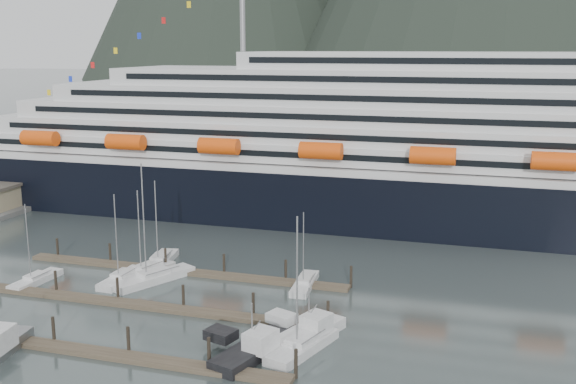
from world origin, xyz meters
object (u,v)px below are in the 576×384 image
object	(u,v)px
sailboat_e	(160,262)
sailboat_g	(305,284)
sailboat_b	(36,280)
sailboat_f	(146,272)
cruise_ship	(457,158)
sailboat_h	(302,347)
trawler_e	(308,331)
sailboat_c	(122,279)
sailboat_d	(154,279)
trawler_d	(251,349)

from	to	relation	value
sailboat_e	sailboat_g	world-z (taller)	sailboat_e
sailboat_b	sailboat_f	size ratio (longest dim) A/B	0.90
sailboat_e	cruise_ship	bearing A→B (deg)	-57.36
cruise_ship	sailboat_e	bearing A→B (deg)	-137.13
cruise_ship	sailboat_b	size ratio (longest dim) A/B	18.32
sailboat_e	sailboat_h	distance (m)	34.81
sailboat_g	trawler_e	bearing A→B (deg)	-167.09
sailboat_c	trawler_e	world-z (taller)	sailboat_c
sailboat_g	sailboat_d	bearing A→B (deg)	97.49
cruise_ship	sailboat_b	bearing A→B (deg)	-137.03
cruise_ship	sailboat_d	world-z (taller)	cruise_ship
sailboat_b	sailboat_g	bearing A→B (deg)	-71.03
cruise_ship	sailboat_h	world-z (taller)	cruise_ship
cruise_ship	sailboat_d	xyz separation A→B (m)	(-37.01, -43.35, -11.59)
sailboat_g	sailboat_e	bearing A→B (deg)	79.45
sailboat_g	sailboat_c	bearing A→B (deg)	98.23
sailboat_c	trawler_e	xyz separation A→B (m)	(28.85, -10.25, 0.43)
sailboat_c	trawler_e	distance (m)	30.62
sailboat_d	trawler_d	bearing A→B (deg)	-103.57
trawler_d	sailboat_f	bearing A→B (deg)	65.67
sailboat_f	cruise_ship	bearing A→B (deg)	-26.32
sailboat_f	sailboat_g	distance (m)	22.49
sailboat_h	trawler_d	distance (m)	5.39
sailboat_h	trawler_e	size ratio (longest dim) A/B	1.47
sailboat_d	sailboat_b	bearing A→B (deg)	135.61
trawler_d	sailboat_d	bearing A→B (deg)	65.86
sailboat_c	trawler_d	xyz separation A→B (m)	(24.43, -16.14, 0.43)
sailboat_g	sailboat_h	xyz separation A→B (m)	(4.93, -18.71, 0.07)
cruise_ship	trawler_e	world-z (taller)	cruise_ship
sailboat_f	sailboat_g	size ratio (longest dim) A/B	1.18
sailboat_c	sailboat_g	xyz separation A→B (m)	(24.20, 5.18, -0.03)
cruise_ship	sailboat_f	distance (m)	58.16
sailboat_b	sailboat_c	distance (m)	11.53
trawler_e	trawler_d	bearing A→B (deg)	163.91
trawler_e	sailboat_c	bearing A→B (deg)	91.24
sailboat_g	trawler_d	size ratio (longest dim) A/B	0.96
cruise_ship	sailboat_h	xyz separation A→B (m)	(-12.03, -58.03, -11.59)
cruise_ship	trawler_e	size ratio (longest dim) A/B	20.19
sailboat_g	trawler_d	distance (m)	21.33
cruise_ship	sailboat_c	bearing A→B (deg)	-132.76
sailboat_e	sailboat_h	bearing A→B (deg)	-138.08
sailboat_b	sailboat_f	bearing A→B (deg)	-55.81
sailboat_g	cruise_ship	bearing A→B (deg)	-27.17
sailboat_b	trawler_d	distance (m)	37.33
sailboat_b	sailboat_d	size ratio (longest dim) A/B	0.68
cruise_ship	sailboat_c	size ratio (longest dim) A/B	16.52
sailboat_b	sailboat_c	bearing A→B (deg)	-65.72
sailboat_d	cruise_ship	bearing A→B (deg)	-13.60
sailboat_f	trawler_e	distance (m)	30.27
sailboat_e	sailboat_f	distance (m)	4.53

